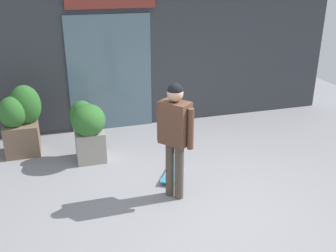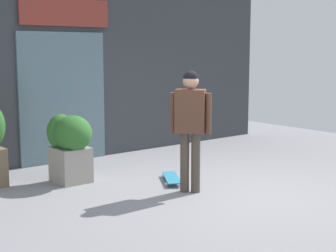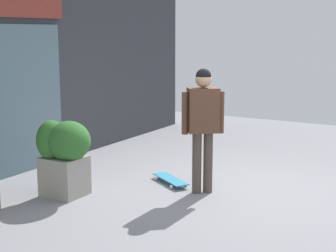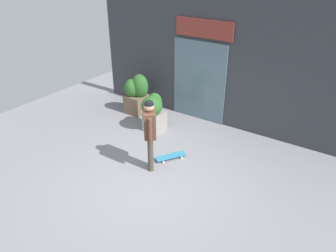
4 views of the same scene
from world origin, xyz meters
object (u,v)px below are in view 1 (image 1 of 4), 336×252
object	(u,v)px
planter_box_left	(88,128)
planter_box_right	(21,120)
skateboarder	(175,130)
skateboard	(172,172)

from	to	relation	value
planter_box_left	planter_box_right	distance (m)	1.28
skateboarder	skateboard	bearing A→B (deg)	36.08
skateboard	planter_box_left	size ratio (longest dim) A/B	0.73
skateboarder	planter_box_left	distance (m)	1.97
planter_box_right	skateboard	bearing A→B (deg)	-34.20
planter_box_left	planter_box_right	size ratio (longest dim) A/B	0.84
skateboard	planter_box_right	distance (m)	2.91
skateboard	planter_box_right	size ratio (longest dim) A/B	0.61
skateboard	planter_box_right	bearing A→B (deg)	87.34
planter_box_left	planter_box_right	world-z (taller)	planter_box_right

